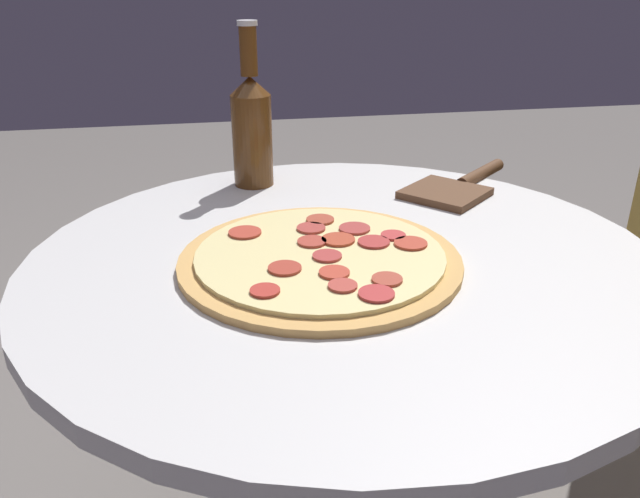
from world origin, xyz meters
TOP-DOWN VIEW (x-y plane):
  - table at (0.00, 0.00)m, footprint 0.82×0.82m
  - pizza at (0.03, -0.04)m, footprint 0.35×0.35m
  - beer_bottle at (-0.30, -0.09)m, footprint 0.07×0.07m
  - pizza_paddle at (-0.21, 0.24)m, footprint 0.23×0.25m

SIDE VIEW (x-z plane):
  - table at x=0.00m, z-range 0.15..0.86m
  - pizza_paddle at x=-0.21m, z-range 0.70..0.72m
  - pizza at x=0.03m, z-range 0.70..0.72m
  - beer_bottle at x=-0.30m, z-range 0.67..0.94m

